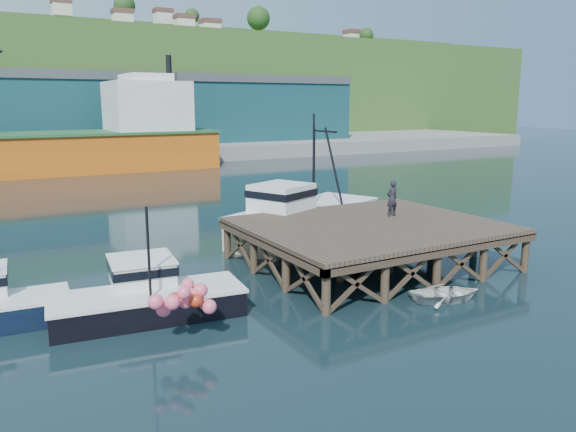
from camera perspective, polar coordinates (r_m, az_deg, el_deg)
ground at (r=25.81m, az=-1.54°, el=-6.60°), size 300.00×300.00×0.00m
wharf at (r=28.06m, az=8.58°, el=-1.14°), size 12.00×10.00×2.62m
far_quay at (r=92.67m, az=-22.46°, el=6.26°), size 160.00×40.00×2.00m
warehouse_mid at (r=87.46m, az=-22.30°, el=9.63°), size 28.00×16.00×9.00m
warehouse_right at (r=96.11m, az=-4.02°, el=10.53°), size 30.00×16.00×9.00m
cargo_ship at (r=69.91m, az=-27.16°, el=6.36°), size 55.50×10.00×13.75m
hillside at (r=122.26m, az=-24.68°, el=11.84°), size 220.00×50.00×22.00m
boat_black at (r=22.22m, az=-14.15°, el=-7.79°), size 7.37×6.15×4.40m
trawler at (r=33.53m, az=1.48°, el=0.30°), size 11.64×8.10×7.36m
dinghy at (r=24.15m, az=15.79°, el=-7.57°), size 3.43×2.87×0.61m
dockworker at (r=29.89m, az=10.52°, el=1.77°), size 0.71×0.49×1.89m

